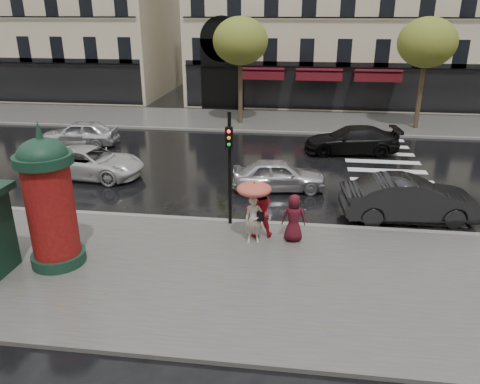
# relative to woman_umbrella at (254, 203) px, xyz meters

# --- Properties ---
(ground) EXTENTS (160.00, 160.00, 0.00)m
(ground) POSITION_rel_woman_umbrella_xyz_m (-0.58, -1.49, -1.48)
(ground) COLOR black
(ground) RESTS_ON ground
(near_sidewalk) EXTENTS (90.00, 7.00, 0.12)m
(near_sidewalk) POSITION_rel_woman_umbrella_xyz_m (-0.58, -1.99, -1.42)
(near_sidewalk) COLOR #474744
(near_sidewalk) RESTS_ON ground
(far_sidewalk) EXTENTS (90.00, 6.00, 0.12)m
(far_sidewalk) POSITION_rel_woman_umbrella_xyz_m (-0.58, 17.51, -1.42)
(far_sidewalk) COLOR #474744
(far_sidewalk) RESTS_ON ground
(near_kerb) EXTENTS (90.00, 0.25, 0.14)m
(near_kerb) POSITION_rel_woman_umbrella_xyz_m (-0.58, 1.51, -1.41)
(near_kerb) COLOR slate
(near_kerb) RESTS_ON ground
(far_kerb) EXTENTS (90.00, 0.25, 0.14)m
(far_kerb) POSITION_rel_woman_umbrella_xyz_m (-0.58, 14.51, -1.41)
(far_kerb) COLOR slate
(far_kerb) RESTS_ON ground
(zebra_crossing) EXTENTS (3.60, 11.75, 0.01)m
(zebra_crossing) POSITION_rel_woman_umbrella_xyz_m (5.42, 8.11, -1.48)
(zebra_crossing) COLOR silver
(zebra_crossing) RESTS_ON ground
(tree_far_left) EXTENTS (3.40, 3.40, 6.64)m
(tree_far_left) POSITION_rel_woman_umbrella_xyz_m (-2.58, 16.51, 3.69)
(tree_far_left) COLOR #38281C
(tree_far_left) RESTS_ON ground
(tree_far_right) EXTENTS (3.40, 3.40, 6.64)m
(tree_far_right) POSITION_rel_woman_umbrella_xyz_m (8.42, 16.51, 3.69)
(tree_far_right) COLOR #38281C
(tree_far_right) RESTS_ON ground
(woman_umbrella) EXTENTS (1.08, 1.08, 2.07)m
(woman_umbrella) POSITION_rel_woman_umbrella_xyz_m (0.00, 0.00, 0.00)
(woman_umbrella) COLOR beige
(woman_umbrella) RESTS_ON near_sidewalk
(woman_red) EXTENTS (1.03, 0.89, 1.83)m
(woman_red) POSITION_rel_woman_umbrella_xyz_m (0.12, 0.47, -0.45)
(woman_red) COLOR #B11523
(woman_red) RESTS_ON near_sidewalk
(man_burgundy) EXTENTS (0.78, 0.53, 1.56)m
(man_burgundy) POSITION_rel_woman_umbrella_xyz_m (1.24, 0.30, -0.58)
(man_burgundy) COLOR #470E19
(man_burgundy) RESTS_ON near_sidewalk
(morris_column) EXTENTS (1.57, 1.57, 4.23)m
(morris_column) POSITION_rel_woman_umbrella_xyz_m (-5.53, -2.00, 0.66)
(morris_column) COLOR #123022
(morris_column) RESTS_ON near_sidewalk
(traffic_light) EXTENTS (0.26, 0.37, 3.90)m
(traffic_light) POSITION_rel_woman_umbrella_xyz_m (-0.95, 1.24, 1.00)
(traffic_light) COLOR black
(traffic_light) RESTS_ON near_sidewalk
(car_silver) EXTENTS (4.01, 2.02, 1.31)m
(car_silver) POSITION_rel_woman_umbrella_xyz_m (0.52, 5.05, -0.83)
(car_silver) COLOR silver
(car_silver) RESTS_ON ground
(car_darkgrey) EXTENTS (4.88, 2.12, 1.56)m
(car_darkgrey) POSITION_rel_woman_umbrella_xyz_m (5.26, 2.71, -0.70)
(car_darkgrey) COLOR black
(car_darkgrey) RESTS_ON ground
(car_white) EXTENTS (5.01, 2.68, 1.34)m
(car_white) POSITION_rel_woman_umbrella_xyz_m (-7.92, 5.57, -0.81)
(car_white) COLOR silver
(car_white) RESTS_ON ground
(car_black) EXTENTS (4.99, 2.41, 1.40)m
(car_black) POSITION_rel_woman_umbrella_xyz_m (3.97, 10.86, -0.78)
(car_black) COLOR black
(car_black) RESTS_ON ground
(car_far_silver) EXTENTS (4.24, 2.02, 1.40)m
(car_far_silver) POSITION_rel_woman_umbrella_xyz_m (-10.63, 10.28, -0.78)
(car_far_silver) COLOR silver
(car_far_silver) RESTS_ON ground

